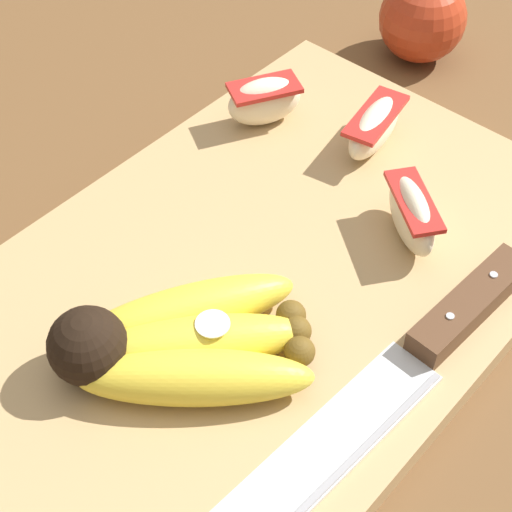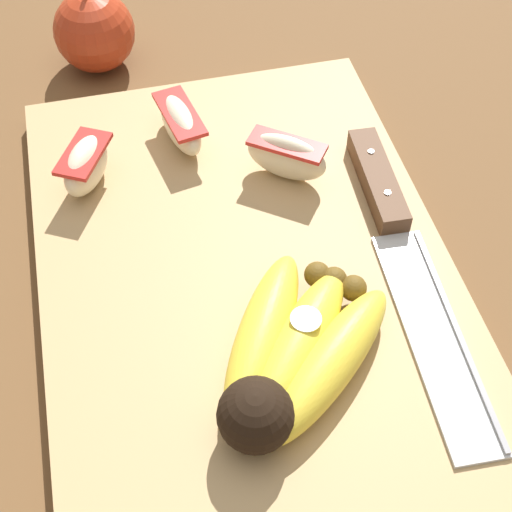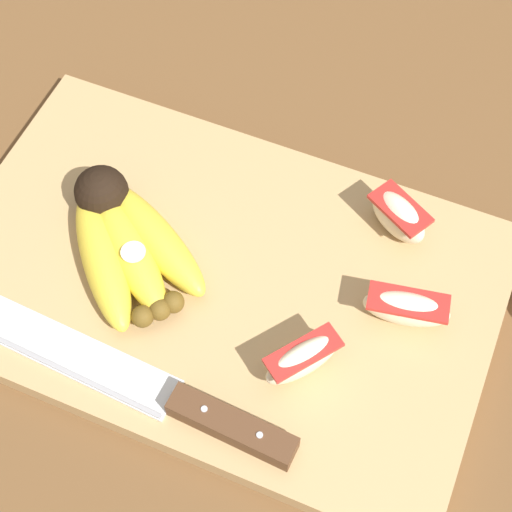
% 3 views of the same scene
% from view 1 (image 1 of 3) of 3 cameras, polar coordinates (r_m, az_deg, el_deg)
% --- Properties ---
extents(ground_plane, '(6.00, 6.00, 0.00)m').
position_cam_1_polar(ground_plane, '(0.53, 0.84, -3.97)').
color(ground_plane, brown).
extents(cutting_board, '(0.45, 0.29, 0.02)m').
position_cam_1_polar(cutting_board, '(0.53, 0.12, -2.16)').
color(cutting_board, tan).
rests_on(cutting_board, ground_plane).
extents(banana_bunch, '(0.15, 0.14, 0.05)m').
position_cam_1_polar(banana_bunch, '(0.47, -5.59, -6.06)').
color(banana_bunch, black).
rests_on(banana_bunch, cutting_board).
extents(chefs_knife, '(0.28, 0.05, 0.02)m').
position_cam_1_polar(chefs_knife, '(0.49, 11.35, -6.69)').
color(chefs_knife, silver).
rests_on(chefs_knife, cutting_board).
extents(apple_wedge_near, '(0.06, 0.05, 0.04)m').
position_cam_1_polar(apple_wedge_near, '(0.63, 0.59, 10.74)').
color(apple_wedge_near, '#F4E5C1').
rests_on(apple_wedge_near, cutting_board).
extents(apple_wedge_middle, '(0.07, 0.04, 0.03)m').
position_cam_1_polar(apple_wedge_middle, '(0.61, 8.21, 8.87)').
color(apple_wedge_middle, '#F4E5C1').
rests_on(apple_wedge_middle, cutting_board).
extents(apple_wedge_far, '(0.05, 0.06, 0.04)m').
position_cam_1_polar(apple_wedge_far, '(0.54, 10.73, 2.86)').
color(apple_wedge_far, '#F4E5C1').
rests_on(apple_wedge_far, cutting_board).
extents(whole_apple, '(0.07, 0.07, 0.09)m').
position_cam_1_polar(whole_apple, '(0.74, 11.47, 15.82)').
color(whole_apple, '#AD3319').
rests_on(whole_apple, ground_plane).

